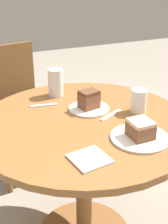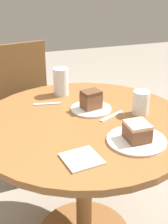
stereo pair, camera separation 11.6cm
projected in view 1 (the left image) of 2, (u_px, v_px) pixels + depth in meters
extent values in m
cylinder|color=brown|center=(84.00, 184.00, 1.57)|extent=(0.08, 0.08, 0.67)
cylinder|color=brown|center=(84.00, 123.00, 1.42)|extent=(0.98, 0.98, 0.03)
cylinder|color=brown|center=(7.00, 165.00, 1.98)|extent=(0.04, 0.04, 0.42)
cylinder|color=brown|center=(60.00, 147.00, 2.17)|extent=(0.04, 0.04, 0.42)
cylinder|color=brown|center=(37.00, 126.00, 2.46)|extent=(0.04, 0.04, 0.42)
cube|color=black|center=(21.00, 116.00, 2.12)|extent=(0.49, 0.49, 0.03)
cube|color=brown|center=(7.00, 76.00, 2.18)|extent=(0.40, 0.09, 0.43)
cylinder|color=silver|center=(89.00, 109.00, 1.52)|extent=(0.20, 0.20, 0.01)
cylinder|color=silver|center=(140.00, 138.00, 1.26)|extent=(0.24, 0.24, 0.01)
cube|color=brown|center=(89.00, 101.00, 1.50)|extent=(0.10, 0.09, 0.07)
cube|color=brown|center=(89.00, 93.00, 1.48)|extent=(0.10, 0.09, 0.02)
cube|color=brown|center=(140.00, 130.00, 1.25)|extent=(0.09, 0.10, 0.06)
cube|color=beige|center=(141.00, 122.00, 1.23)|extent=(0.09, 0.09, 0.01)
cylinder|color=beige|center=(56.00, 86.00, 1.66)|extent=(0.07, 0.07, 0.10)
cylinder|color=white|center=(56.00, 83.00, 1.65)|extent=(0.08, 0.08, 0.15)
cylinder|color=silver|center=(138.00, 106.00, 1.48)|extent=(0.07, 0.07, 0.06)
cylinder|color=white|center=(139.00, 101.00, 1.47)|extent=(0.08, 0.08, 0.11)
cube|color=silver|center=(90.00, 159.00, 1.13)|extent=(0.15, 0.15, 0.01)
cube|color=silver|center=(111.00, 115.00, 1.46)|extent=(0.14, 0.08, 0.00)
cube|color=silver|center=(44.00, 105.00, 1.56)|extent=(0.14, 0.04, 0.00)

